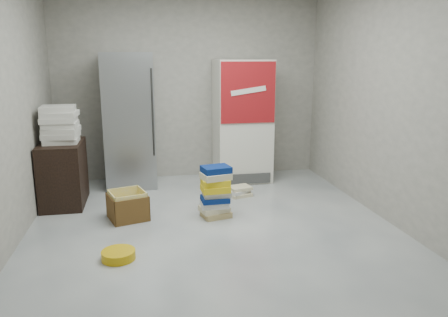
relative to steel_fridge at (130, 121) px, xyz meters
name	(u,v)px	position (x,y,z in m)	size (l,w,h in m)	color
ground	(217,237)	(0.90, -2.13, -0.95)	(5.00, 5.00, 0.00)	silver
room_shell	(217,62)	(0.90, -2.13, 0.85)	(4.04, 5.04, 2.82)	#A8A197
steel_fridge	(130,121)	(0.00, 0.00, 0.00)	(0.70, 0.72, 1.90)	#A4A7AC
coke_cooler	(242,121)	(1.65, -0.01, -0.05)	(0.80, 0.73, 1.80)	silver
wood_shelf	(63,174)	(-0.83, -0.73, -0.55)	(0.50, 0.80, 0.80)	black
supply_box_stack	(60,125)	(-0.82, -0.73, 0.08)	(0.45, 0.45, 0.45)	beige
phonebook_stack_main	(215,192)	(0.98, -1.54, -0.64)	(0.39, 0.34, 0.61)	tan
phonebook_stack_side	(239,191)	(1.43, -0.81, -0.89)	(0.37, 0.34, 0.13)	beige
cardboard_box	(128,207)	(-0.03, -1.41, -0.81)	(0.51, 0.51, 0.33)	yellow
bucket_lid	(118,255)	(-0.09, -2.46, -0.91)	(0.31, 0.31, 0.08)	#D3A50A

